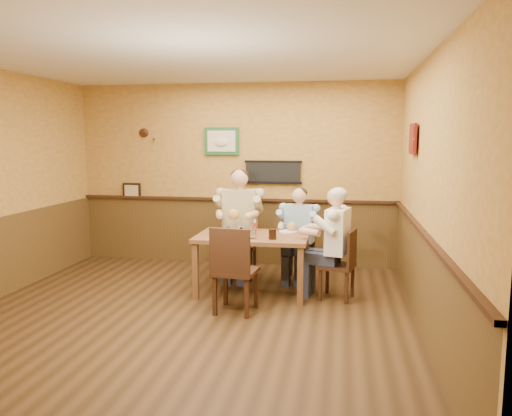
{
  "coord_description": "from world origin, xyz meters",
  "views": [
    {
      "loc": [
        1.67,
        -5.09,
        1.94
      ],
      "look_at": [
        0.6,
        0.95,
        1.1
      ],
      "focal_mm": 35.0,
      "sensor_mm": 36.0,
      "label": 1
    }
  ],
  "objects_px": {
    "diner_tan_shirt": "(240,229)",
    "pepper_shaker": "(241,231)",
    "chair_back_left": "(240,243)",
    "hot_sauce_bottle": "(255,228)",
    "chair_back_right": "(299,251)",
    "chair_near_side": "(236,269)",
    "dining_table": "(253,242)",
    "salt_shaker": "(240,230)",
    "water_glass_mid": "(253,233)",
    "cola_tumbler": "(272,234)",
    "diner_white_elder": "(337,250)",
    "water_glass_left": "(226,232)",
    "chair_right_end": "(337,264)",
    "diner_blue_polo": "(299,239)"
  },
  "relations": [
    {
      "from": "chair_back_right",
      "to": "pepper_shaker",
      "type": "bearing_deg",
      "value": -124.15
    },
    {
      "from": "dining_table",
      "to": "salt_shaker",
      "type": "relative_size",
      "value": 16.2
    },
    {
      "from": "hot_sauce_bottle",
      "to": "cola_tumbler",
      "type": "bearing_deg",
      "value": -45.68
    },
    {
      "from": "diner_tan_shirt",
      "to": "water_glass_mid",
      "type": "distance_m",
      "value": 1.0
    },
    {
      "from": "diner_tan_shirt",
      "to": "chair_near_side",
      "type": "bearing_deg",
      "value": -81.23
    },
    {
      "from": "diner_tan_shirt",
      "to": "chair_right_end",
      "type": "bearing_deg",
      "value": -30.22
    },
    {
      "from": "dining_table",
      "to": "hot_sauce_bottle",
      "type": "bearing_deg",
      "value": 59.17
    },
    {
      "from": "water_glass_mid",
      "to": "pepper_shaker",
      "type": "relative_size",
      "value": 1.36
    },
    {
      "from": "chair_near_side",
      "to": "salt_shaker",
      "type": "bearing_deg",
      "value": -75.8
    },
    {
      "from": "chair_near_side",
      "to": "diner_tan_shirt",
      "type": "xyz_separation_m",
      "value": [
        -0.25,
        1.44,
        0.19
      ]
    },
    {
      "from": "hot_sauce_bottle",
      "to": "water_glass_left",
      "type": "bearing_deg",
      "value": -145.76
    },
    {
      "from": "chair_right_end",
      "to": "chair_back_left",
      "type": "bearing_deg",
      "value": -105.48
    },
    {
      "from": "chair_right_end",
      "to": "cola_tumbler",
      "type": "height_order",
      "value": "cola_tumbler"
    },
    {
      "from": "chair_back_right",
      "to": "chair_near_side",
      "type": "distance_m",
      "value": 1.57
    },
    {
      "from": "diner_tan_shirt",
      "to": "salt_shaker",
      "type": "xyz_separation_m",
      "value": [
        0.13,
        -0.63,
        0.1
      ]
    },
    {
      "from": "chair_right_end",
      "to": "dining_table",
      "type": "bearing_deg",
      "value": -80.06
    },
    {
      "from": "diner_blue_polo",
      "to": "water_glass_left",
      "type": "relative_size",
      "value": 9.1
    },
    {
      "from": "dining_table",
      "to": "water_glass_left",
      "type": "height_order",
      "value": "water_glass_left"
    },
    {
      "from": "chair_back_right",
      "to": "chair_right_end",
      "type": "bearing_deg",
      "value": -46.17
    },
    {
      "from": "diner_blue_polo",
      "to": "water_glass_mid",
      "type": "xyz_separation_m",
      "value": [
        -0.48,
        -0.94,
        0.23
      ]
    },
    {
      "from": "chair_near_side",
      "to": "water_glass_left",
      "type": "distance_m",
      "value": 0.69
    },
    {
      "from": "pepper_shaker",
      "to": "diner_tan_shirt",
      "type": "bearing_deg",
      "value": 102.7
    },
    {
      "from": "water_glass_left",
      "to": "cola_tumbler",
      "type": "height_order",
      "value": "water_glass_left"
    },
    {
      "from": "diner_tan_shirt",
      "to": "pepper_shaker",
      "type": "bearing_deg",
      "value": -78.37
    },
    {
      "from": "diner_blue_polo",
      "to": "chair_back_left",
      "type": "bearing_deg",
      "value": -169.73
    },
    {
      "from": "chair_right_end",
      "to": "diner_tan_shirt",
      "type": "xyz_separation_m",
      "value": [
        -1.37,
        0.76,
        0.26
      ]
    },
    {
      "from": "chair_back_right",
      "to": "water_glass_mid",
      "type": "bearing_deg",
      "value": -107.87
    },
    {
      "from": "dining_table",
      "to": "diner_white_elder",
      "type": "relative_size",
      "value": 1.14
    },
    {
      "from": "chair_back_right",
      "to": "diner_blue_polo",
      "type": "xyz_separation_m",
      "value": [
        0.0,
        0.0,
        0.17
      ]
    },
    {
      "from": "cola_tumbler",
      "to": "dining_table",
      "type": "bearing_deg",
      "value": 140.67
    },
    {
      "from": "dining_table",
      "to": "hot_sauce_bottle",
      "type": "distance_m",
      "value": 0.18
    },
    {
      "from": "water_glass_left",
      "to": "chair_near_side",
      "type": "bearing_deg",
      "value": -66.57
    },
    {
      "from": "water_glass_left",
      "to": "diner_white_elder",
      "type": "bearing_deg",
      "value": 4.85
    },
    {
      "from": "diner_tan_shirt",
      "to": "cola_tumbler",
      "type": "xyz_separation_m",
      "value": [
        0.59,
        -0.93,
        0.12
      ]
    },
    {
      "from": "diner_tan_shirt",
      "to": "diner_white_elder",
      "type": "distance_m",
      "value": 1.57
    },
    {
      "from": "pepper_shaker",
      "to": "dining_table",
      "type": "bearing_deg",
      "value": 2.53
    },
    {
      "from": "diner_blue_polo",
      "to": "cola_tumbler",
      "type": "height_order",
      "value": "diner_blue_polo"
    },
    {
      "from": "diner_white_elder",
      "to": "cola_tumbler",
      "type": "relative_size",
      "value": 9.94
    },
    {
      "from": "chair_back_right",
      "to": "chair_near_side",
      "type": "bearing_deg",
      "value": -102.64
    },
    {
      "from": "diner_tan_shirt",
      "to": "cola_tumbler",
      "type": "distance_m",
      "value": 1.11
    },
    {
      "from": "chair_near_side",
      "to": "hot_sauce_bottle",
      "type": "height_order",
      "value": "chair_near_side"
    },
    {
      "from": "diner_white_elder",
      "to": "chair_right_end",
      "type": "bearing_deg",
      "value": 180.0
    },
    {
      "from": "hot_sauce_bottle",
      "to": "salt_shaker",
      "type": "bearing_deg",
      "value": 172.79
    },
    {
      "from": "dining_table",
      "to": "pepper_shaker",
      "type": "distance_m",
      "value": 0.21
    },
    {
      "from": "dining_table",
      "to": "water_glass_mid",
      "type": "relative_size",
      "value": 11.04
    },
    {
      "from": "diner_white_elder",
      "to": "pepper_shaker",
      "type": "bearing_deg",
      "value": -79.27
    },
    {
      "from": "chair_back_left",
      "to": "hot_sauce_bottle",
      "type": "xyz_separation_m",
      "value": [
        0.33,
        -0.66,
        0.35
      ]
    },
    {
      "from": "salt_shaker",
      "to": "water_glass_mid",
      "type": "bearing_deg",
      "value": -52.6
    },
    {
      "from": "chair_right_end",
      "to": "pepper_shaker",
      "type": "relative_size",
      "value": 9.22
    },
    {
      "from": "dining_table",
      "to": "diner_white_elder",
      "type": "xyz_separation_m",
      "value": [
        1.06,
        -0.07,
        -0.04
      ]
    }
  ]
}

